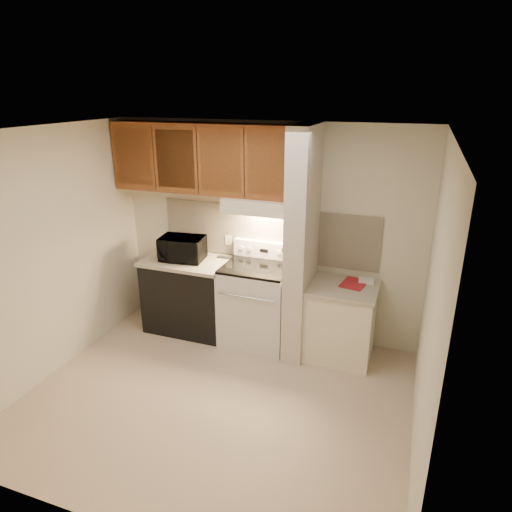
% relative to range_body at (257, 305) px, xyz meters
% --- Properties ---
extents(floor, '(3.60, 3.60, 0.00)m').
position_rel_range_body_xyz_m(floor, '(0.00, -1.16, -0.46)').
color(floor, beige).
rests_on(floor, ground).
extents(ceiling, '(3.60, 3.60, 0.00)m').
position_rel_range_body_xyz_m(ceiling, '(0.00, -1.16, 2.04)').
color(ceiling, white).
rests_on(ceiling, wall_back).
extents(wall_back, '(3.60, 2.50, 0.02)m').
position_rel_range_body_xyz_m(wall_back, '(0.00, 0.34, 0.79)').
color(wall_back, beige).
rests_on(wall_back, floor).
extents(wall_left, '(0.02, 3.00, 2.50)m').
position_rel_range_body_xyz_m(wall_left, '(-1.80, -1.16, 0.79)').
color(wall_left, beige).
rests_on(wall_left, floor).
extents(wall_right, '(0.02, 3.00, 2.50)m').
position_rel_range_body_xyz_m(wall_right, '(1.80, -1.16, 0.79)').
color(wall_right, beige).
rests_on(wall_right, floor).
extents(backsplash, '(2.60, 0.02, 0.63)m').
position_rel_range_body_xyz_m(backsplash, '(0.00, 0.33, 0.78)').
color(backsplash, '#FFEBCD').
rests_on(backsplash, wall_back).
extents(range_body, '(0.76, 0.65, 0.92)m').
position_rel_range_body_xyz_m(range_body, '(0.00, 0.00, 0.00)').
color(range_body, silver).
rests_on(range_body, floor).
extents(oven_window, '(0.50, 0.01, 0.30)m').
position_rel_range_body_xyz_m(oven_window, '(0.00, -0.32, 0.04)').
color(oven_window, black).
rests_on(oven_window, range_body).
extents(oven_handle, '(0.65, 0.02, 0.02)m').
position_rel_range_body_xyz_m(oven_handle, '(0.00, -0.35, 0.26)').
color(oven_handle, silver).
rests_on(oven_handle, range_body).
extents(cooktop, '(0.74, 0.64, 0.03)m').
position_rel_range_body_xyz_m(cooktop, '(0.00, 0.00, 0.48)').
color(cooktop, black).
rests_on(cooktop, range_body).
extents(range_backguard, '(0.76, 0.08, 0.20)m').
position_rel_range_body_xyz_m(range_backguard, '(0.00, 0.28, 0.59)').
color(range_backguard, silver).
rests_on(range_backguard, range_body).
extents(range_display, '(0.10, 0.01, 0.04)m').
position_rel_range_body_xyz_m(range_display, '(0.00, 0.24, 0.59)').
color(range_display, black).
rests_on(range_display, range_backguard).
extents(range_knob_left_outer, '(0.05, 0.02, 0.05)m').
position_rel_range_body_xyz_m(range_knob_left_outer, '(-0.28, 0.24, 0.59)').
color(range_knob_left_outer, silver).
rests_on(range_knob_left_outer, range_backguard).
extents(range_knob_left_inner, '(0.05, 0.02, 0.05)m').
position_rel_range_body_xyz_m(range_knob_left_inner, '(-0.18, 0.24, 0.59)').
color(range_knob_left_inner, silver).
rests_on(range_knob_left_inner, range_backguard).
extents(range_knob_right_inner, '(0.05, 0.02, 0.05)m').
position_rel_range_body_xyz_m(range_knob_right_inner, '(0.18, 0.24, 0.59)').
color(range_knob_right_inner, silver).
rests_on(range_knob_right_inner, range_backguard).
extents(range_knob_right_outer, '(0.05, 0.02, 0.05)m').
position_rel_range_body_xyz_m(range_knob_right_outer, '(0.28, 0.24, 0.59)').
color(range_knob_right_outer, silver).
rests_on(range_knob_right_outer, range_backguard).
extents(dishwasher_front, '(1.00, 0.63, 0.87)m').
position_rel_range_body_xyz_m(dishwasher_front, '(-0.88, 0.01, -0.03)').
color(dishwasher_front, black).
rests_on(dishwasher_front, floor).
extents(left_countertop, '(1.04, 0.67, 0.04)m').
position_rel_range_body_xyz_m(left_countertop, '(-0.88, 0.01, 0.43)').
color(left_countertop, '#B9AC95').
rests_on(left_countertop, dishwasher_front).
extents(spoon_rest, '(0.20, 0.06, 0.01)m').
position_rel_range_body_xyz_m(spoon_rest, '(-0.48, 0.21, 0.46)').
color(spoon_rest, black).
rests_on(spoon_rest, left_countertop).
extents(teal_jar, '(0.13, 0.13, 0.11)m').
position_rel_range_body_xyz_m(teal_jar, '(-0.83, -0.06, 0.51)').
color(teal_jar, '#25656A').
rests_on(teal_jar, left_countertop).
extents(outlet, '(0.08, 0.01, 0.12)m').
position_rel_range_body_xyz_m(outlet, '(-0.48, 0.32, 0.64)').
color(outlet, '#F1E7C8').
rests_on(outlet, backsplash).
extents(microwave, '(0.55, 0.41, 0.28)m').
position_rel_range_body_xyz_m(microwave, '(-0.93, -0.01, 0.59)').
color(microwave, black).
rests_on(microwave, left_countertop).
extents(partition_pillar, '(0.22, 0.70, 2.50)m').
position_rel_range_body_xyz_m(partition_pillar, '(0.51, -0.01, 0.79)').
color(partition_pillar, beige).
rests_on(partition_pillar, floor).
extents(pillar_trim, '(0.01, 0.70, 0.04)m').
position_rel_range_body_xyz_m(pillar_trim, '(0.39, -0.01, 0.84)').
color(pillar_trim, brown).
rests_on(pillar_trim, partition_pillar).
extents(knife_strip, '(0.02, 0.42, 0.04)m').
position_rel_range_body_xyz_m(knife_strip, '(0.39, -0.06, 0.86)').
color(knife_strip, black).
rests_on(knife_strip, partition_pillar).
extents(knife_blade_a, '(0.01, 0.03, 0.16)m').
position_rel_range_body_xyz_m(knife_blade_a, '(0.38, -0.20, 0.76)').
color(knife_blade_a, silver).
rests_on(knife_blade_a, knife_strip).
extents(knife_handle_a, '(0.02, 0.02, 0.10)m').
position_rel_range_body_xyz_m(knife_handle_a, '(0.38, -0.21, 0.91)').
color(knife_handle_a, black).
rests_on(knife_handle_a, knife_strip).
extents(knife_blade_b, '(0.01, 0.04, 0.18)m').
position_rel_range_body_xyz_m(knife_blade_b, '(0.38, -0.14, 0.75)').
color(knife_blade_b, silver).
rests_on(knife_blade_b, knife_strip).
extents(knife_handle_b, '(0.02, 0.02, 0.10)m').
position_rel_range_body_xyz_m(knife_handle_b, '(0.38, -0.15, 0.91)').
color(knife_handle_b, black).
rests_on(knife_handle_b, knife_strip).
extents(knife_blade_c, '(0.01, 0.04, 0.20)m').
position_rel_range_body_xyz_m(knife_blade_c, '(0.38, -0.06, 0.74)').
color(knife_blade_c, silver).
rests_on(knife_blade_c, knife_strip).
extents(knife_handle_c, '(0.02, 0.02, 0.10)m').
position_rel_range_body_xyz_m(knife_handle_c, '(0.38, -0.06, 0.91)').
color(knife_handle_c, black).
rests_on(knife_handle_c, knife_strip).
extents(knife_blade_d, '(0.01, 0.04, 0.16)m').
position_rel_range_body_xyz_m(knife_blade_d, '(0.38, 0.04, 0.76)').
color(knife_blade_d, silver).
rests_on(knife_blade_d, knife_strip).
extents(knife_handle_d, '(0.02, 0.02, 0.10)m').
position_rel_range_body_xyz_m(knife_handle_d, '(0.38, 0.02, 0.91)').
color(knife_handle_d, black).
rests_on(knife_handle_d, knife_strip).
extents(knife_blade_e, '(0.01, 0.04, 0.18)m').
position_rel_range_body_xyz_m(knife_blade_e, '(0.38, 0.10, 0.75)').
color(knife_blade_e, silver).
rests_on(knife_blade_e, knife_strip).
extents(knife_handle_e, '(0.02, 0.02, 0.10)m').
position_rel_range_body_xyz_m(knife_handle_e, '(0.38, 0.12, 0.91)').
color(knife_handle_e, black).
rests_on(knife_handle_e, knife_strip).
extents(oven_mitt, '(0.03, 0.11, 0.26)m').
position_rel_range_body_xyz_m(oven_mitt, '(0.38, 0.17, 0.71)').
color(oven_mitt, gray).
rests_on(oven_mitt, partition_pillar).
extents(right_cab_base, '(0.70, 0.60, 0.81)m').
position_rel_range_body_xyz_m(right_cab_base, '(0.97, -0.01, -0.06)').
color(right_cab_base, '#F1E7C8').
rests_on(right_cab_base, floor).
extents(right_countertop, '(0.74, 0.64, 0.04)m').
position_rel_range_body_xyz_m(right_countertop, '(0.97, -0.01, 0.37)').
color(right_countertop, '#B9AC95').
rests_on(right_countertop, right_cab_base).
extents(red_folder, '(0.29, 0.36, 0.01)m').
position_rel_range_body_xyz_m(red_folder, '(1.07, 0.09, 0.40)').
color(red_folder, '#AE1F27').
rests_on(red_folder, right_countertop).
extents(white_box, '(0.17, 0.12, 0.04)m').
position_rel_range_body_xyz_m(white_box, '(1.19, 0.17, 0.41)').
color(white_box, white).
rests_on(white_box, right_countertop).
extents(range_hood, '(0.78, 0.44, 0.15)m').
position_rel_range_body_xyz_m(range_hood, '(0.00, 0.12, 1.17)').
color(range_hood, '#F1E7C8').
rests_on(range_hood, upper_cabinets).
extents(hood_lip, '(0.78, 0.04, 0.06)m').
position_rel_range_body_xyz_m(hood_lip, '(0.00, -0.08, 1.12)').
color(hood_lip, '#F1E7C8').
rests_on(hood_lip, range_hood).
extents(upper_cabinets, '(2.18, 0.33, 0.77)m').
position_rel_range_body_xyz_m(upper_cabinets, '(-0.69, 0.17, 1.62)').
color(upper_cabinets, brown).
rests_on(upper_cabinets, wall_back).
extents(cab_door_a, '(0.46, 0.01, 0.63)m').
position_rel_range_body_xyz_m(cab_door_a, '(-1.51, 0.01, 1.62)').
color(cab_door_a, brown).
rests_on(cab_door_a, upper_cabinets).
extents(cab_gap_a, '(0.01, 0.01, 0.73)m').
position_rel_range_body_xyz_m(cab_gap_a, '(-1.23, 0.01, 1.62)').
color(cab_gap_a, black).
rests_on(cab_gap_a, upper_cabinets).
extents(cab_door_b, '(0.46, 0.01, 0.63)m').
position_rel_range_body_xyz_m(cab_door_b, '(-0.96, 0.01, 1.62)').
color(cab_door_b, brown).
rests_on(cab_door_b, upper_cabinets).
extents(cab_gap_b, '(0.01, 0.01, 0.73)m').
position_rel_range_body_xyz_m(cab_gap_b, '(-0.69, 0.01, 1.62)').
color(cab_gap_b, black).
rests_on(cab_gap_b, upper_cabinets).
extents(cab_door_c, '(0.46, 0.01, 0.63)m').
position_rel_range_body_xyz_m(cab_door_c, '(-0.42, 0.01, 1.62)').
color(cab_door_c, brown).
rests_on(cab_door_c, upper_cabinets).
extents(cab_gap_c, '(0.01, 0.01, 0.73)m').
position_rel_range_body_xyz_m(cab_gap_c, '(-0.14, 0.01, 1.62)').
color(cab_gap_c, black).
rests_on(cab_gap_c, upper_cabinets).
extents(cab_door_d, '(0.46, 0.01, 0.63)m').
position_rel_range_body_xyz_m(cab_door_d, '(0.13, 0.01, 1.62)').
color(cab_door_d, brown).
rests_on(cab_door_d, upper_cabinets).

